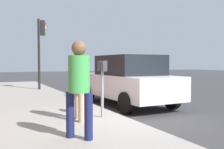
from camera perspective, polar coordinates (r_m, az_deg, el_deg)
name	(u,v)px	position (r m, az deg, el deg)	size (l,w,h in m)	color
ground_plane	(127,123)	(6.59, 3.23, -10.64)	(80.00, 80.00, 0.00)	#38383A
parking_meter	(102,77)	(6.39, -2.17, -0.48)	(0.36, 0.12, 1.41)	gray
pedestrian_at_meter	(79,77)	(6.09, -7.22, -0.60)	(0.53, 0.38, 1.74)	tan
pedestrian_bystander	(79,81)	(4.62, -7.29, -1.53)	(0.44, 0.40, 1.75)	#191E4C
parked_sedan_near	(127,80)	(9.19, 3.42, -1.25)	(4.47, 2.11, 1.77)	silver
traffic_signal	(41,42)	(13.79, -15.44, 6.92)	(0.24, 0.44, 3.60)	black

